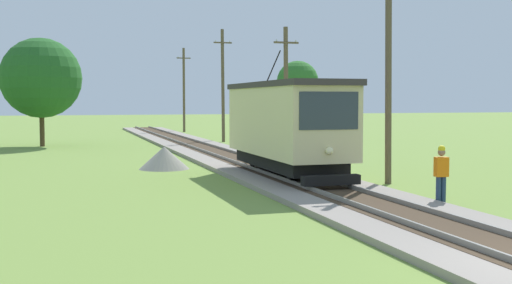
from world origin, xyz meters
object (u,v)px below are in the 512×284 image
object	(u,v)px
utility_pole_far	(223,84)
gravel_pile	(164,158)
utility_pole_mid	(286,91)
tree_right_far	(298,82)
utility_pole_near_tram	(388,69)
track_worker	(441,172)
utility_pole_distant	(184,89)
tree_left_near	(41,78)
red_tram	(287,124)

from	to	relation	value
utility_pole_far	gravel_pile	size ratio (longest dim) A/B	3.71
utility_pole_far	gravel_pile	xyz separation A→B (m)	(-7.20, -17.39, -3.81)
utility_pole_mid	gravel_pile	xyz separation A→B (m)	(-7.20, -3.60, -3.12)
gravel_pile	tree_right_far	xyz separation A→B (m)	(13.35, 17.75, 4.05)
tree_right_far	utility_pole_far	bearing A→B (deg)	-176.70
utility_pole_near_tram	track_worker	world-z (taller)	utility_pole_near_tram
tree_right_far	utility_pole_distant	bearing A→B (deg)	111.95
utility_pole_near_tram	utility_pole_mid	bearing A→B (deg)	90.00
gravel_pile	tree_left_near	world-z (taller)	tree_left_near
utility_pole_mid	utility_pole_far	xyz separation A→B (m)	(0.00, 13.79, 0.69)
utility_pole_mid	tree_left_near	distance (m)	18.21
tree_right_far	utility_pole_mid	bearing A→B (deg)	-113.50
utility_pole_distant	tree_right_far	xyz separation A→B (m)	(6.15, -15.26, 0.31)
tree_right_far	tree_left_near	bearing A→B (deg)	-176.00
utility_pole_distant	gravel_pile	distance (m)	33.99
tree_left_near	utility_pole_near_tram	bearing A→B (deg)	-61.58
utility_pole_far	tree_right_far	distance (m)	6.17
tree_left_near	tree_right_far	bearing A→B (deg)	4.00
red_tram	tree_left_near	world-z (taller)	tree_left_near
utility_pole_near_tram	tree_right_far	size ratio (longest dim) A/B	1.34
utility_pole_mid	utility_pole_far	world-z (taller)	utility_pole_far
utility_pole_mid	gravel_pile	distance (m)	8.63
gravel_pile	track_worker	world-z (taller)	track_worker
utility_pole_mid	track_worker	world-z (taller)	utility_pole_mid
track_worker	tree_left_near	world-z (taller)	tree_left_near
utility_pole_mid	utility_pole_distant	xyz separation A→B (m)	(0.00, 29.41, 0.62)
utility_pole_near_tram	utility_pole_far	distance (m)	24.81
utility_pole_far	tree_right_far	bearing A→B (deg)	3.30
utility_pole_mid	utility_pole_distant	distance (m)	29.42
utility_pole_mid	track_worker	bearing A→B (deg)	-93.36
utility_pole_mid	gravel_pile	bearing A→B (deg)	-153.45
gravel_pile	tree_right_far	distance (m)	22.57
red_tram	tree_right_far	bearing A→B (deg)	67.88
gravel_pile	tree_left_near	bearing A→B (deg)	109.15
track_worker	tree_left_near	size ratio (longest dim) A/B	0.24
red_tram	utility_pole_mid	bearing A→B (deg)	70.13
track_worker	tree_left_near	xyz separation A→B (m)	(-11.97, 28.69, 3.64)
red_tram	gravel_pile	bearing A→B (deg)	126.98
red_tram	utility_pole_near_tram	xyz separation A→B (m)	(3.21, -2.12, 2.07)
utility_pole_distant	tree_left_near	world-z (taller)	utility_pole_distant
utility_pole_mid	utility_pole_near_tram	bearing A→B (deg)	-90.00
utility_pole_far	utility_pole_distant	distance (m)	15.62
tree_left_near	tree_right_far	world-z (taller)	tree_left_near
tree_left_near	tree_right_far	size ratio (longest dim) A/B	1.18
utility_pole_distant	tree_left_near	distance (m)	21.02
utility_pole_mid	tree_left_near	bearing A→B (deg)	135.18
track_worker	tree_right_far	distance (m)	31.05
utility_pole_near_tram	utility_pole_distant	xyz separation A→B (m)	(-0.00, 40.43, -0.02)
utility_pole_distant	track_worker	world-z (taller)	utility_pole_distant
utility_pole_near_tram	track_worker	xyz separation A→B (m)	(-0.93, -4.86, -3.28)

